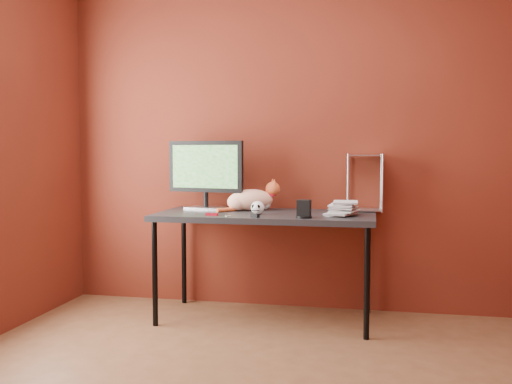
% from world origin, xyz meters
% --- Properties ---
extents(room, '(3.52, 3.52, 2.61)m').
position_xyz_m(room, '(0.00, 0.00, 1.45)').
color(room, '#58341E').
rests_on(room, ground).
extents(desk, '(1.50, 0.70, 0.75)m').
position_xyz_m(desk, '(-0.15, 1.37, 0.70)').
color(desk, black).
rests_on(desk, ground).
extents(monitor, '(0.58, 0.23, 0.50)m').
position_xyz_m(monitor, '(-0.62, 1.50, 1.03)').
color(monitor, '#ACACB1').
rests_on(monitor, desk).
extents(cat, '(0.41, 0.34, 0.23)m').
position_xyz_m(cat, '(-0.28, 1.52, 0.83)').
color(cat, orange).
rests_on(cat, desk).
extents(skull_mug, '(0.09, 0.09, 0.09)m').
position_xyz_m(skull_mug, '(-0.18, 1.26, 0.80)').
color(skull_mug, white).
rests_on(skull_mug, desk).
extents(speaker, '(0.10, 0.10, 0.12)m').
position_xyz_m(speaker, '(0.15, 1.12, 0.80)').
color(speaker, black).
rests_on(speaker, desk).
extents(book_stack, '(0.23, 0.26, 1.08)m').
position_xyz_m(book_stack, '(0.31, 1.34, 1.29)').
color(book_stack, beige).
rests_on(book_stack, desk).
extents(wire_rack, '(0.25, 0.21, 0.41)m').
position_xyz_m(wire_rack, '(0.52, 1.64, 0.95)').
color(wire_rack, '#ACACB1').
rests_on(wire_rack, desk).
extents(pocket_knife, '(0.09, 0.03, 0.02)m').
position_xyz_m(pocket_knife, '(-0.47, 1.14, 0.76)').
color(pocket_knife, maroon).
rests_on(pocket_knife, desk).
extents(black_gadget, '(0.06, 0.05, 0.02)m').
position_xyz_m(black_gadget, '(-0.16, 1.08, 0.76)').
color(black_gadget, black).
rests_on(black_gadget, desk).
extents(washer, '(0.04, 0.04, 0.00)m').
position_xyz_m(washer, '(-0.35, 1.12, 0.75)').
color(washer, '#ACACB1').
rests_on(washer, desk).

